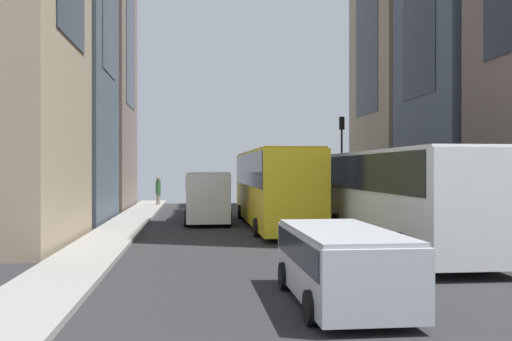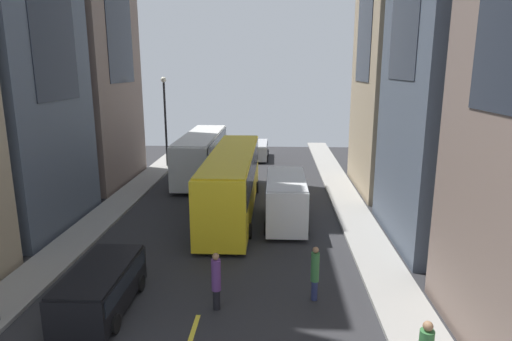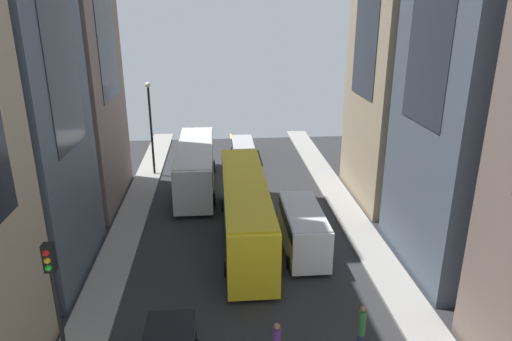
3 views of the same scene
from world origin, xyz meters
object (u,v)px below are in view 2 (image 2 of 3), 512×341
streetcar_yellow (232,177)px  car_black_1 (101,285)px  delivery_van_white (286,197)px  car_silver_0 (257,149)px  pedestrian_crossing_near (216,280)px  pedestrian_waiting_curb (315,272)px  city_bus_white (202,151)px

streetcar_yellow → car_black_1: size_ratio=3.00×
streetcar_yellow → delivery_van_white: streetcar_yellow is taller
streetcar_yellow → car_black_1: 11.53m
delivery_van_white → car_silver_0: delivery_van_white is taller
car_silver_0 → pedestrian_crossing_near: size_ratio=2.25×
car_black_1 → pedestrian_waiting_curb: bearing=7.6°
delivery_van_white → city_bus_white: bearing=121.4°
streetcar_yellow → pedestrian_crossing_near: bearing=-87.4°
streetcar_yellow → car_silver_0: size_ratio=2.76×
delivery_van_white → pedestrian_waiting_curb: size_ratio=2.69×
car_silver_0 → pedestrian_waiting_curb: pedestrian_waiting_curb is taller
city_bus_white → car_silver_0: 8.27m
city_bus_white → delivery_van_white: (6.26, -10.23, -0.49)m
streetcar_yellow → car_silver_0: 15.56m
city_bus_white → pedestrian_crossing_near: (3.66, -19.03, -0.88)m
car_silver_0 → car_black_1: (-4.29, -26.41, 0.03)m
delivery_van_white → car_black_1: delivery_van_white is taller
streetcar_yellow → delivery_van_white: (3.08, -1.92, -0.61)m
city_bus_white → car_silver_0: city_bus_white is taller
pedestrian_waiting_curb → car_silver_0: bearing=160.0°
car_silver_0 → city_bus_white: bearing=-118.8°
delivery_van_white → car_silver_0: size_ratio=1.17×
car_black_1 → pedestrian_crossing_near: pedestrian_crossing_near is taller
delivery_van_white → pedestrian_crossing_near: size_ratio=2.63×
city_bus_white → car_black_1: city_bus_white is taller
car_black_1 → car_silver_0: bearing=80.8°
car_black_1 → pedestrian_waiting_curb: 7.54m
city_bus_white → streetcar_yellow: (3.18, -8.32, 0.12)m
delivery_van_white → streetcar_yellow: bearing=148.1°
car_silver_0 → delivery_van_white: bearing=-82.5°
pedestrian_crossing_near → pedestrian_waiting_curb: 3.56m
streetcar_yellow → car_black_1: (-3.52, -10.92, -1.20)m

